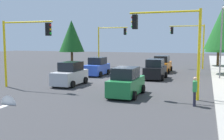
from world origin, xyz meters
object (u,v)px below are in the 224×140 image
object	(u,v)px
traffic_signal_far_right	(110,38)
pedestrian_crossing	(195,90)
traffic_signal_near_right	(23,40)
car_blue	(97,67)
street_lamp_curbside	(222,34)
tree_opposite_side	(72,36)
tree_roadside_far	(219,36)
car_orange	(162,65)
traffic_signal_far_left	(190,38)
car_green	(126,83)
car_black	(155,70)
traffic_signal_near_left	(170,36)
car_silver	(70,75)

from	to	relation	value
traffic_signal_far_right	pedestrian_crossing	distance (m)	25.49
traffic_signal_near_right	car_blue	world-z (taller)	traffic_signal_near_right
street_lamp_curbside	car_blue	bearing A→B (deg)	-87.63
tree_opposite_side	tree_roadside_far	distance (m)	21.36
traffic_signal_far_right	car_orange	distance (m)	10.70
tree_roadside_far	car_orange	xyz separation A→B (m)	(9.42, -6.56, -3.56)
traffic_signal_far_left	car_blue	world-z (taller)	traffic_signal_far_left
car_green	pedestrian_crossing	bearing A→B (deg)	72.36
street_lamp_curbside	pedestrian_crossing	distance (m)	11.90
car_black	car_orange	bearing A→B (deg)	-177.33
traffic_signal_far_right	car_orange	world-z (taller)	traffic_signal_far_right
tree_roadside_far	traffic_signal_far_right	bearing A→B (deg)	-75.27
street_lamp_curbside	traffic_signal_near_left	bearing A→B (deg)	-19.97
tree_opposite_side	tree_roadside_far	size ratio (longest dim) A/B	0.99
traffic_signal_far_left	car_silver	bearing A→B (deg)	-26.22
traffic_signal_near_right	pedestrian_crossing	world-z (taller)	traffic_signal_near_right
car_black	car_blue	size ratio (longest dim) A/B	1.03
car_green	pedestrian_crossing	distance (m)	4.78
car_blue	traffic_signal_near_right	bearing A→B (deg)	-14.98
pedestrian_crossing	street_lamp_curbside	bearing A→B (deg)	170.82
traffic_signal_near_left	car_green	size ratio (longest dim) A/B	1.45
car_green	car_silver	distance (m)	6.32
traffic_signal_far_right	car_silver	size ratio (longest dim) A/B	1.51
tree_roadside_far	car_black	world-z (taller)	tree_roadside_far
tree_roadside_far	car_black	size ratio (longest dim) A/B	1.78
traffic_signal_near_left	tree_roadside_far	size ratio (longest dim) A/B	0.84
car_silver	tree_roadside_far	bearing A→B (deg)	150.04
tree_roadside_far	car_orange	distance (m)	12.02
traffic_signal_far_left	car_orange	xyz separation A→B (m)	(5.42, -2.79, -3.24)
street_lamp_curbside	car_silver	xyz separation A→B (m)	(7.14, -12.11, -3.45)
traffic_signal_far_left	tree_roadside_far	bearing A→B (deg)	136.67
traffic_signal_near_left	pedestrian_crossing	size ratio (longest dim) A/B	3.38
car_blue	street_lamp_curbside	bearing A→B (deg)	92.37
tree_roadside_far	car_green	distance (m)	25.34
street_lamp_curbside	car_blue	xyz separation A→B (m)	(0.51, -12.41, -3.45)
car_black	pedestrian_crossing	xyz separation A→B (m)	(10.18, 4.16, 0.01)
car_blue	pedestrian_crossing	size ratio (longest dim) A/B	2.19
traffic_signal_far_left	traffic_signal_far_right	world-z (taller)	traffic_signal_far_left
traffic_signal_near_left	car_green	distance (m)	4.28
car_black	pedestrian_crossing	world-z (taller)	car_black
traffic_signal_near_left	traffic_signal_near_right	xyz separation A→B (m)	(0.00, -11.35, -0.26)
street_lamp_curbside	tree_opposite_side	xyz separation A→B (m)	(-8.39, -20.20, 0.08)
tree_opposite_side	street_lamp_curbside	bearing A→B (deg)	67.45
street_lamp_curbside	car_green	distance (m)	12.19
traffic_signal_near_right	car_orange	size ratio (longest dim) A/B	1.31
car_black	car_silver	world-z (taller)	same
traffic_signal_near_left	pedestrian_crossing	distance (m)	3.93
street_lamp_curbside	tree_roadside_far	size ratio (longest dim) A/B	1.03
traffic_signal_near_left	car_blue	xyz separation A→B (m)	(-9.10, -8.92, -3.16)
tree_opposite_side	tree_roadside_far	world-z (taller)	tree_roadside_far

